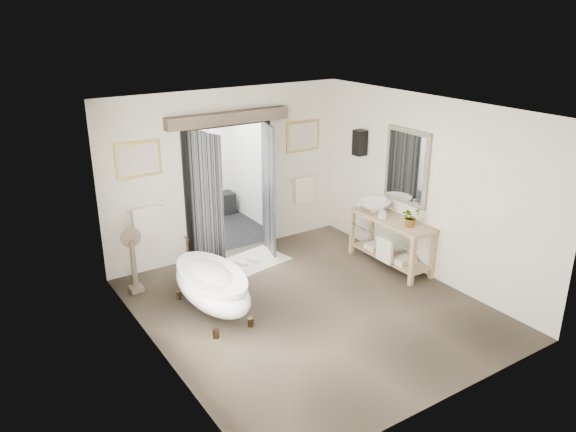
% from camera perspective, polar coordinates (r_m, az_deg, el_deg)
% --- Properties ---
extents(ground_plane, '(5.00, 5.00, 0.00)m').
position_cam_1_polar(ground_plane, '(8.34, 2.28, -9.29)').
color(ground_plane, brown).
extents(room_shell, '(4.52, 5.02, 2.91)m').
position_cam_1_polar(room_shell, '(7.49, 2.76, 2.71)').
color(room_shell, silver).
rests_on(room_shell, ground_plane).
extents(shower_room, '(2.22, 2.01, 2.51)m').
position_cam_1_polar(shower_room, '(11.22, -9.51, 3.41)').
color(shower_room, black).
rests_on(shower_room, ground_plane).
extents(back_wall_dressing, '(3.82, 0.79, 2.52)m').
position_cam_1_polar(back_wall_dressing, '(9.58, -5.63, 4.76)').
color(back_wall_dressing, black).
rests_on(back_wall_dressing, ground_plane).
extents(clawfoot_tub, '(0.80, 1.80, 0.88)m').
position_cam_1_polar(clawfoot_tub, '(8.10, -7.76, -7.00)').
color(clawfoot_tub, '#382817').
rests_on(clawfoot_tub, ground_plane).
extents(vanity, '(0.57, 1.60, 0.85)m').
position_cam_1_polar(vanity, '(9.57, 10.35, -2.22)').
color(vanity, tan).
rests_on(vanity, ground_plane).
extents(pedestal_mirror, '(0.31, 0.20, 1.05)m').
position_cam_1_polar(pedestal_mirror, '(8.91, -15.40, -4.77)').
color(pedestal_mirror, brown).
rests_on(pedestal_mirror, ground_plane).
extents(rug, '(1.32, 1.00, 0.01)m').
position_cam_1_polar(rug, '(9.76, -3.72, -4.63)').
color(rug, beige).
rests_on(rug, ground_plane).
extents(slippers, '(0.39, 0.27, 0.05)m').
position_cam_1_polar(slippers, '(9.70, -4.21, -4.60)').
color(slippers, silver).
rests_on(slippers, rug).
extents(basin, '(0.59, 0.59, 0.19)m').
position_cam_1_polar(basin, '(9.69, 8.80, 0.97)').
color(basin, white).
rests_on(basin, vanity).
extents(plant, '(0.31, 0.27, 0.33)m').
position_cam_1_polar(plant, '(9.12, 12.37, -0.06)').
color(plant, gray).
rests_on(plant, vanity).
extents(soap_bottle_a, '(0.12, 0.12, 0.21)m').
position_cam_1_polar(soap_bottle_a, '(9.39, 9.55, 0.34)').
color(soap_bottle_a, gray).
rests_on(soap_bottle_a, vanity).
extents(soap_bottle_b, '(0.14, 0.14, 0.15)m').
position_cam_1_polar(soap_bottle_b, '(9.87, 7.29, 1.28)').
color(soap_bottle_b, gray).
rests_on(soap_bottle_b, vanity).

